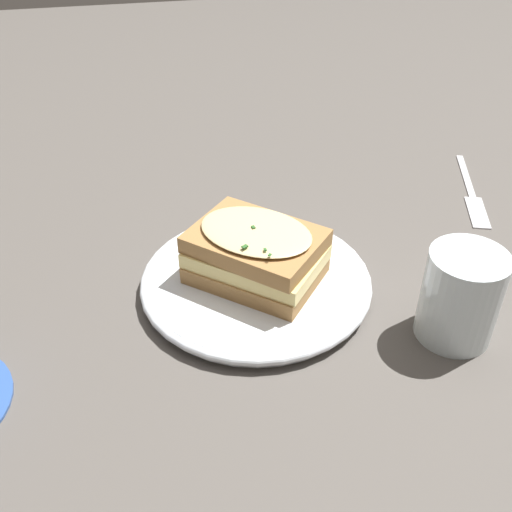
{
  "coord_description": "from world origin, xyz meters",
  "views": [
    {
      "loc": [
        -0.51,
        0.12,
        0.41
      ],
      "look_at": [
        -0.03,
        0.01,
        0.04
      ],
      "focal_mm": 42.0,
      "sensor_mm": 36.0,
      "label": 1
    }
  ],
  "objects_px": {
    "water_glass": "(461,296)",
    "fork": "(473,197)",
    "dinner_plate": "(256,281)",
    "sandwich": "(256,253)"
  },
  "relations": [
    {
      "from": "dinner_plate",
      "to": "fork",
      "type": "bearing_deg",
      "value": -68.94
    },
    {
      "from": "sandwich",
      "to": "water_glass",
      "type": "height_order",
      "value": "water_glass"
    },
    {
      "from": "sandwich",
      "to": "fork",
      "type": "xyz_separation_m",
      "value": [
        0.12,
        -0.32,
        -0.04
      ]
    },
    {
      "from": "fork",
      "to": "sandwich",
      "type": "bearing_deg",
      "value": 40.02
    },
    {
      "from": "water_glass",
      "to": "fork",
      "type": "height_order",
      "value": "water_glass"
    },
    {
      "from": "dinner_plate",
      "to": "water_glass",
      "type": "relative_size",
      "value": 2.63
    },
    {
      "from": "dinner_plate",
      "to": "fork",
      "type": "distance_m",
      "value": 0.34
    },
    {
      "from": "fork",
      "to": "water_glass",
      "type": "bearing_deg",
      "value": 76.67
    },
    {
      "from": "water_glass",
      "to": "fork",
      "type": "xyz_separation_m",
      "value": [
        0.23,
        -0.14,
        -0.04
      ]
    },
    {
      "from": "dinner_plate",
      "to": "sandwich",
      "type": "bearing_deg",
      "value": -9.38
    }
  ]
}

